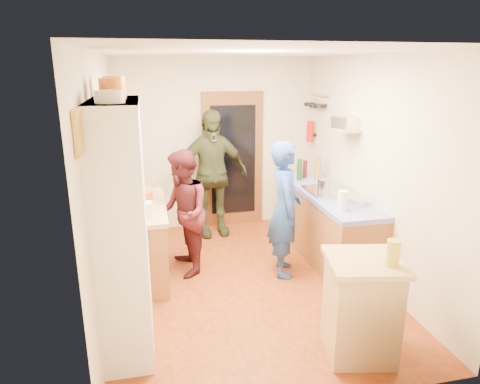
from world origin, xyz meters
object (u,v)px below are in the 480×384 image
object	(u,v)px
hutch_body	(123,227)
island_base	(361,309)
person_hob	(288,210)
person_back	(212,174)
right_counter_base	(325,226)
person_left	(185,212)

from	to	relation	value
hutch_body	island_base	world-z (taller)	hutch_body
person_hob	person_back	world-z (taller)	person_back
person_back	person_hob	bearing A→B (deg)	-71.98
right_counter_base	person_left	xyz separation A→B (m)	(-1.86, -0.05, 0.35)
person_hob	person_back	bearing A→B (deg)	35.53
right_counter_base	person_hob	distance (m)	0.87
person_left	hutch_body	bearing A→B (deg)	-31.70
hutch_body	person_hob	distance (m)	2.07
person_left	person_back	distance (m)	1.27
island_base	person_back	xyz separation A→B (m)	(-0.82, 3.08, 0.51)
right_counter_base	person_hob	bearing A→B (deg)	-149.41
hutch_body	person_hob	size ratio (longest dim) A/B	1.34
person_left	person_back	size ratio (longest dim) A/B	0.82
hutch_body	right_counter_base	size ratio (longest dim) A/B	1.00
hutch_body	right_counter_base	bearing A→B (deg)	27.47
hutch_body	person_back	bearing A→B (deg)	64.12
island_base	person_back	world-z (taller)	person_back
hutch_body	right_counter_base	distance (m)	2.90
right_counter_base	person_back	world-z (taller)	person_back
island_base	person_back	distance (m)	3.23
right_counter_base	island_base	distance (m)	2.06
right_counter_base	person_left	distance (m)	1.89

